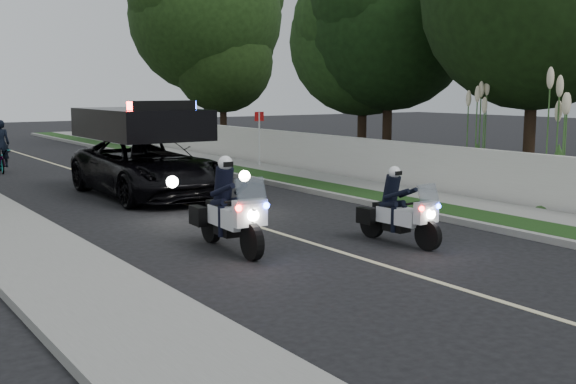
{
  "coord_description": "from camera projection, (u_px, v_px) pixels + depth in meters",
  "views": [
    {
      "loc": [
        -8.38,
        -9.93,
        3.18
      ],
      "look_at": [
        -0.13,
        2.33,
        1.0
      ],
      "focal_mm": 44.09,
      "sensor_mm": 36.0,
      "label": 1
    }
  ],
  "objects": [
    {
      "name": "tree_right_e",
      "position": [
        224.0,
        149.0,
        37.52
      ],
      "size": [
        6.61,
        6.61,
        8.79
      ],
      "primitive_type": null,
      "rotation": [
        0.0,
        0.0,
        0.3
      ],
      "color": "#1B3310",
      "rests_on": "ground"
    },
    {
      "name": "property_wall",
      "position": [
        336.0,
        157.0,
        25.26
      ],
      "size": [
        0.22,
        60.0,
        1.5
      ],
      "primitive_type": "cube",
      "color": "beige",
      "rests_on": "ground"
    },
    {
      "name": "bicycle",
      "position": [
        2.0,
        172.0,
        26.88
      ],
      "size": [
        0.81,
        1.78,
        0.9
      ],
      "primitive_type": "imported",
      "rotation": [
        0.0,
        0.0,
        -0.13
      ],
      "color": "black",
      "rests_on": "ground"
    },
    {
      "name": "curb_right",
      "position": [
        265.0,
        181.0,
        23.7
      ],
      "size": [
        0.2,
        60.0,
        0.15
      ],
      "primitive_type": "cube",
      "color": "gray",
      "rests_on": "ground"
    },
    {
      "name": "ground",
      "position": [
        363.0,
        259.0,
        13.24
      ],
      "size": [
        120.0,
        120.0,
        0.0
      ],
      "primitive_type": "plane",
      "color": "black",
      "rests_on": "ground"
    },
    {
      "name": "pampas_mid",
      "position": [
        555.0,
        211.0,
        18.48
      ],
      "size": [
        1.8,
        1.8,
        3.91
      ],
      "primitive_type": null,
      "rotation": [
        0.0,
        0.0,
        -0.41
      ],
      "color": "beige",
      "rests_on": "ground"
    },
    {
      "name": "lane_marking",
      "position": [
        151.0,
        194.0,
        21.45
      ],
      "size": [
        0.12,
        50.0,
        0.01
      ],
      "primitive_type": "cube",
      "color": "#BFB78C",
      "rests_on": "ground"
    },
    {
      "name": "police_moto_right",
      "position": [
        398.0,
        244.0,
        14.57
      ],
      "size": [
        0.8,
        1.93,
        1.6
      ],
      "primitive_type": null,
      "rotation": [
        0.0,
        0.0,
        0.07
      ],
      "color": "silver",
      "rests_on": "ground"
    },
    {
      "name": "tree_right_a",
      "position": [
        527.0,
        191.0,
        21.98
      ],
      "size": [
        8.77,
        8.77,
        11.58
      ],
      "primitive_type": null,
      "rotation": [
        0.0,
        0.0,
        -0.32
      ],
      "color": "black",
      "rests_on": "ground"
    },
    {
      "name": "tree_right_c",
      "position": [
        386.0,
        170.0,
        27.52
      ],
      "size": [
        8.08,
        8.08,
        10.71
      ],
      "primitive_type": null,
      "rotation": [
        0.0,
        0.0,
        -0.31
      ],
      "color": "black",
      "rests_on": "ground"
    },
    {
      "name": "tree_right_d",
      "position": [
        208.0,
        147.0,
        38.21
      ],
      "size": [
        8.73,
        8.73,
        13.47
      ],
      "primitive_type": null,
      "rotation": [
        0.0,
        0.0,
        -0.08
      ],
      "color": "#1F3D14",
      "rests_on": "ground"
    },
    {
      "name": "police_suv",
      "position": [
        148.0,
        196.0,
        20.91
      ],
      "size": [
        2.91,
        6.26,
        3.04
      ],
      "primitive_type": "imported",
      "rotation": [
        0.0,
        0.0,
        0.0
      ],
      "color": "black",
      "rests_on": "ground"
    },
    {
      "name": "tree_right_b",
      "position": [
        361.0,
        168.0,
        28.37
      ],
      "size": [
        6.25,
        6.25,
        9.66
      ],
      "primitive_type": null,
      "rotation": [
        0.0,
        0.0,
        0.08
      ],
      "color": "#1F3F15",
      "rests_on": "ground"
    },
    {
      "name": "pampas_far",
      "position": [
        475.0,
        197.0,
        20.72
      ],
      "size": [
        1.38,
        1.38,
        3.59
      ],
      "primitive_type": null,
      "rotation": [
        0.0,
        0.0,
        -0.11
      ],
      "color": "beige",
      "rests_on": "ground"
    },
    {
      "name": "curb_left",
      "position": [
        9.0,
        203.0,
        19.18
      ],
      "size": [
        0.2,
        60.0,
        0.15
      ],
      "primitive_type": "cube",
      "color": "gray",
      "rests_on": "ground"
    },
    {
      "name": "grass_verge",
      "position": [
        283.0,
        180.0,
        24.09
      ],
      "size": [
        1.2,
        60.0,
        0.16
      ],
      "primitive_type": "cube",
      "color": "#193814",
      "rests_on": "ground"
    },
    {
      "name": "police_moto_left",
      "position": [
        230.0,
        250.0,
        13.95
      ],
      "size": [
        0.89,
        2.25,
        1.88
      ],
      "primitive_type": null,
      "rotation": [
        0.0,
        0.0,
        -0.05
      ],
      "color": "silver",
      "rests_on": "ground"
    },
    {
      "name": "sign_post",
      "position": [
        260.0,
        170.0,
        27.59
      ],
      "size": [
        0.48,
        0.48,
        2.35
      ],
      "primitive_type": null,
      "rotation": [
        0.0,
        0.0,
        -0.38
      ],
      "color": "red",
      "rests_on": "ground"
    },
    {
      "name": "cyclist",
      "position": [
        2.0,
        172.0,
        26.88
      ],
      "size": [
        0.7,
        0.51,
        1.8
      ],
      "primitive_type": "imported",
      "rotation": [
        0.0,
        0.0,
        3.01
      ],
      "color": "black",
      "rests_on": "ground"
    },
    {
      "name": "sidewalk_right",
      "position": [
        313.0,
        177.0,
        24.81
      ],
      "size": [
        1.4,
        60.0,
        0.16
      ],
      "primitive_type": "cube",
      "color": "gray",
      "rests_on": "ground"
    }
  ]
}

